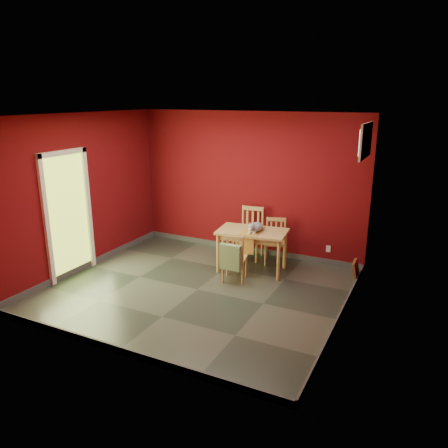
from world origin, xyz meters
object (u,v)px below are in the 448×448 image
at_px(chair_near, 234,257).
at_px(chair_far_right, 275,240).
at_px(dining_table, 252,236).
at_px(chair_far_left, 250,232).
at_px(tote_bag, 231,257).
at_px(cat, 256,225).
at_px(picture_frame, 356,271).

bearing_deg(chair_near, chair_far_right, 73.97).
bearing_deg(dining_table, chair_far_left, 115.56).
bearing_deg(tote_bag, dining_table, 85.31).
relative_size(chair_far_right, cat, 1.88).
bearing_deg(chair_far_left, picture_frame, -7.08).
height_order(chair_far_right, chair_near, chair_far_right).
height_order(tote_bag, cat, cat).
height_order(chair_near, tote_bag, chair_near).
bearing_deg(dining_table, tote_bag, -94.69).
height_order(chair_near, picture_frame, chair_near).
bearing_deg(chair_near, cat, 71.94).
relative_size(chair_near, tote_bag, 1.69).
xyz_separation_m(tote_bag, cat, (0.14, 0.71, 0.35)).
distance_m(dining_table, chair_far_left, 0.68).
bearing_deg(tote_bag, chair_near, 98.04).
bearing_deg(cat, chair_far_right, 80.90).
distance_m(chair_far_left, picture_frame, 2.05).
xyz_separation_m(cat, picture_frame, (1.65, 0.39, -0.67)).
bearing_deg(picture_frame, dining_table, -168.43).
distance_m(cat, picture_frame, 1.82).
xyz_separation_m(chair_far_right, cat, (-0.15, -0.60, 0.43)).
xyz_separation_m(tote_bag, picture_frame, (1.78, 1.10, -0.32)).
bearing_deg(chair_far_right, tote_bag, -102.47).
distance_m(chair_near, cat, 0.68).
height_order(dining_table, chair_far_left, chair_far_left).
relative_size(dining_table, chair_far_right, 1.53).
bearing_deg(chair_far_right, dining_table, -112.09).
relative_size(chair_near, cat, 1.87).
height_order(dining_table, chair_far_right, chair_far_right).
xyz_separation_m(dining_table, cat, (0.08, -0.04, 0.20)).
xyz_separation_m(dining_table, chair_near, (-0.09, -0.54, -0.22)).
relative_size(tote_bag, cat, 1.11).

